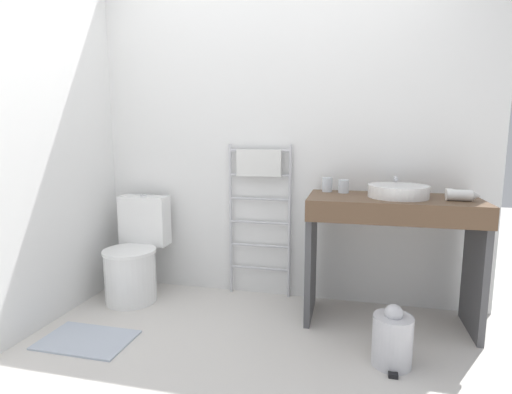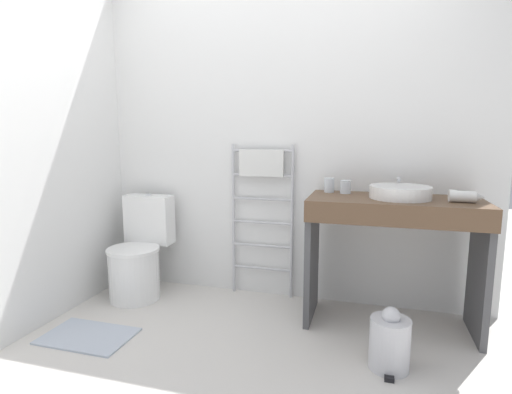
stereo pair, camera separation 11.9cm
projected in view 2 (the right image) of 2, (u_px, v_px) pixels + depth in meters
ground_plane at (230, 384)px, 2.06m from camera, size 12.00×12.00×0.00m
wall_back at (284, 139)px, 3.08m from camera, size 3.11×0.12×2.49m
wall_side at (61, 139)px, 2.86m from camera, size 0.12×1.83×2.49m
toilet at (139, 257)px, 3.16m from camera, size 0.40×0.53×0.80m
towel_radiator at (262, 190)px, 3.09m from camera, size 0.50×0.06×1.20m
vanity_counter at (393, 239)px, 2.61m from camera, size 1.09×0.53×0.87m
sink_basin at (400, 192)px, 2.57m from camera, size 0.39×0.39×0.08m
faucet at (398, 183)px, 2.76m from camera, size 0.02×0.10×0.12m
cup_near_wall at (329, 185)px, 2.84m from camera, size 0.07×0.07×0.10m
cup_near_edge at (345, 187)px, 2.78m from camera, size 0.07×0.07×0.09m
hair_dryer at (463, 196)px, 2.42m from camera, size 0.20×0.17×0.07m
trash_bin at (390, 342)px, 2.18m from camera, size 0.22×0.25×0.36m
bath_mat at (88, 336)px, 2.54m from camera, size 0.56×0.36×0.01m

